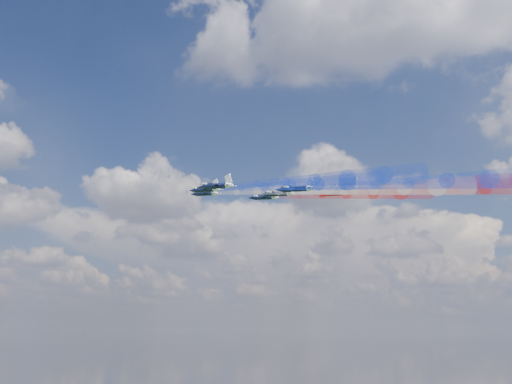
% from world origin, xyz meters
% --- Properties ---
extents(jet_lead, '(13.69, 12.67, 5.25)m').
position_xyz_m(jet_lead, '(-10.89, -8.62, 149.06)').
color(jet_lead, black).
extents(trail_lead, '(40.30, 20.50, 9.09)m').
position_xyz_m(trail_lead, '(12.81, -18.82, 145.96)').
color(trail_lead, white).
extents(jet_inner_left, '(13.69, 12.67, 5.25)m').
position_xyz_m(jet_inner_left, '(-3.61, -24.31, 146.08)').
color(jet_inner_left, black).
extents(trail_inner_left, '(40.30, 20.50, 9.09)m').
position_xyz_m(trail_inner_left, '(20.09, -34.52, 142.97)').
color(trail_inner_left, blue).
extents(jet_inner_right, '(13.69, 12.67, 5.25)m').
position_xyz_m(jet_inner_right, '(3.98, -4.18, 147.84)').
color(jet_inner_right, black).
extents(trail_inner_right, '(40.30, 20.50, 9.09)m').
position_xyz_m(trail_inner_right, '(27.69, -14.38, 144.74)').
color(trail_inner_right, red).
extents(jet_outer_left, '(13.69, 12.67, 5.25)m').
position_xyz_m(jet_outer_left, '(4.84, -37.18, 143.40)').
color(jet_outer_left, black).
extents(trail_outer_left, '(40.30, 20.50, 9.09)m').
position_xyz_m(trail_outer_left, '(28.54, -47.39, 140.29)').
color(trail_outer_left, blue).
extents(jet_center_third, '(13.69, 12.67, 5.25)m').
position_xyz_m(jet_center_third, '(12.09, -17.63, 145.33)').
color(jet_center_third, black).
extents(trail_center_third, '(40.30, 20.50, 9.09)m').
position_xyz_m(trail_center_third, '(35.79, -27.83, 142.23)').
color(trail_center_third, white).
extents(jet_outer_right, '(13.69, 12.67, 5.25)m').
position_xyz_m(jet_outer_right, '(21.12, -1.38, 148.10)').
color(jet_outer_right, black).
extents(trail_outer_right, '(40.30, 20.50, 9.09)m').
position_xyz_m(trail_outer_right, '(44.82, -11.58, 145.00)').
color(trail_outer_right, red).
extents(jet_rear_left, '(13.69, 12.67, 5.25)m').
position_xyz_m(jet_rear_left, '(20.88, -33.16, 142.38)').
color(jet_rear_left, black).
extents(trail_rear_left, '(40.30, 20.50, 9.09)m').
position_xyz_m(trail_rear_left, '(44.58, -43.36, 139.27)').
color(trail_rear_left, blue).
extents(jet_rear_right, '(13.69, 12.67, 5.25)m').
position_xyz_m(jet_rear_right, '(26.57, -13.54, 146.42)').
color(jet_rear_right, black).
extents(trail_rear_right, '(40.30, 20.50, 9.09)m').
position_xyz_m(trail_rear_right, '(50.27, -23.74, 143.31)').
color(trail_rear_right, red).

